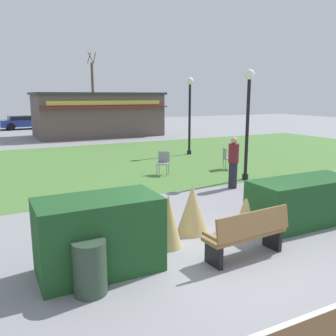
{
  "coord_description": "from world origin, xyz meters",
  "views": [
    {
      "loc": [
        -3.75,
        -5.2,
        3.01
      ],
      "look_at": [
        0.17,
        2.52,
        1.25
      ],
      "focal_mm": 38.5,
      "sensor_mm": 36.0,
      "label": 1
    }
  ],
  "objects": [
    {
      "name": "ornamental_grass_behind_left",
      "position": [
        1.59,
        1.1,
        0.54
      ],
      "size": [
        0.65,
        0.65,
        1.09
      ],
      "primitive_type": "cone",
      "color": "tan",
      "rests_on": "ground_plane"
    },
    {
      "name": "hedge_right",
      "position": [
        2.82,
        0.66,
        0.54
      ],
      "size": [
        2.7,
        1.1,
        1.07
      ],
      "primitive_type": "cube",
      "color": "#1E4C23",
      "rests_on": "ground_plane"
    },
    {
      "name": "food_kiosk",
      "position": [
        3.87,
        21.59,
        1.61
      ],
      "size": [
        9.23,
        5.27,
        3.2
      ],
      "color": "#594C47",
      "rests_on": "ground_plane"
    },
    {
      "name": "lamppost_far",
      "position": [
        5.56,
        10.74,
        2.46
      ],
      "size": [
        0.36,
        0.36,
        3.88
      ],
      "color": "black",
      "rests_on": "ground_plane"
    },
    {
      "name": "parked_car_center_slot",
      "position": [
        -0.59,
        29.74,
        0.64
      ],
      "size": [
        4.36,
        2.37,
        1.2
      ],
      "color": "navy",
      "rests_on": "ground_plane"
    },
    {
      "name": "trash_bin",
      "position": [
        -2.52,
        -0.14,
        0.43
      ],
      "size": [
        0.52,
        0.52,
        0.85
      ],
      "primitive_type": "cylinder",
      "color": "#2D4233",
      "rests_on": "ground_plane"
    },
    {
      "name": "lawn_patch",
      "position": [
        0.0,
        10.51,
        0.0
      ],
      "size": [
        36.0,
        12.0,
        0.01
      ],
      "primitive_type": "cube",
      "color": "#4C7A38",
      "rests_on": "ground_plane"
    },
    {
      "name": "parked_car_east_slot",
      "position": [
        4.49,
        29.74,
        0.64
      ],
      "size": [
        4.32,
        2.3,
        1.2
      ],
      "color": "silver",
      "rests_on": "ground_plane"
    },
    {
      "name": "ornamental_grass_behind_center",
      "position": [
        0.16,
        1.32,
        0.54
      ],
      "size": [
        0.7,
        0.7,
        1.09
      ],
      "primitive_type": "cone",
      "color": "tan",
      "rests_on": "ground_plane"
    },
    {
      "name": "ornamental_grass_behind_right",
      "position": [
        -0.66,
        0.87,
        0.55
      ],
      "size": [
        0.54,
        0.54,
        1.1
      ],
      "primitive_type": "cone",
      "color": "tan",
      "rests_on": "ground_plane"
    },
    {
      "name": "cafe_chair_east",
      "position": [
        2.22,
        6.98,
        0.53
      ],
      "size": [
        0.62,
        0.62,
        0.89
      ],
      "color": "gray",
      "rests_on": "ground_plane"
    },
    {
      "name": "park_bench",
      "position": [
        0.42,
        -0.25,
        0.48
      ],
      "size": [
        1.73,
        0.64,
        0.95
      ],
      "color": "olive",
      "rests_on": "ground_plane"
    },
    {
      "name": "lamppost_mid",
      "position": [
        4.51,
        4.89,
        2.46
      ],
      "size": [
        0.36,
        0.36,
        3.88
      ],
      "color": "black",
      "rests_on": "ground_plane"
    },
    {
      "name": "hedge_left",
      "position": [
        -2.18,
        0.52,
        0.66
      ],
      "size": [
        2.07,
        1.1,
        1.31
      ],
      "primitive_type": "cube",
      "color": "#1E4C23",
      "rests_on": "ground_plane"
    },
    {
      "name": "cafe_chair_west",
      "position": [
        5.0,
        6.7,
        0.53
      ],
      "size": [
        0.57,
        0.57,
        0.89
      ],
      "color": "gray",
      "rests_on": "ground_plane"
    },
    {
      "name": "tree_right_bg",
      "position": [
        6.73,
        33.05,
        3.32
      ],
      "size": [
        0.91,
        0.96,
        7.38
      ],
      "color": "brown",
      "rests_on": "ground_plane"
    },
    {
      "name": "ground_plane",
      "position": [
        0.0,
        0.0,
        0.0
      ],
      "size": [
        80.0,
        80.0,
        0.0
      ],
      "primitive_type": "plane",
      "color": "gray"
    },
    {
      "name": "person_strolling",
      "position": [
        3.36,
        4.11,
        0.86
      ],
      "size": [
        0.34,
        0.34,
        1.69
      ],
      "rotation": [
        0.0,
        0.0,
        1.73
      ],
      "color": "#23232D",
      "rests_on": "ground_plane"
    }
  ]
}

